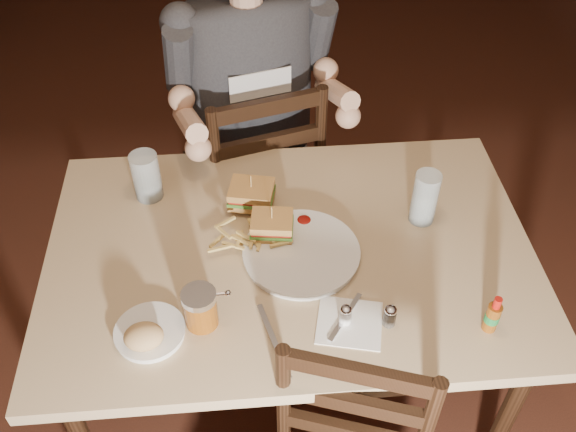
{
  "coord_description": "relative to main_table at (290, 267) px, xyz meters",
  "views": [
    {
      "loc": [
        -0.1,
        -1.38,
        2.07
      ],
      "look_at": [
        0.05,
        -0.15,
        0.85
      ],
      "focal_mm": 40.0,
      "sensor_mm": 36.0,
      "label": 1
    }
  ],
  "objects": [
    {
      "name": "main_table",
      "position": [
        0.0,
        0.0,
        0.0
      ],
      "size": [
        1.37,
        0.94,
        0.77
      ],
      "rotation": [
        0.0,
        0.0,
        -0.04
      ],
      "color": "tan",
      "rests_on": "ground"
    },
    {
      "name": "chair_far",
      "position": [
        -0.05,
        0.65,
        -0.22
      ],
      "size": [
        0.54,
        0.57,
        0.96
      ],
      "primitive_type": null,
      "rotation": [
        0.0,
        0.0,
        3.36
      ],
      "color": "black",
      "rests_on": "ground"
    },
    {
      "name": "diner",
      "position": [
        -0.04,
        0.6,
        0.29
      ],
      "size": [
        0.65,
        0.56,
        0.98
      ],
      "primitive_type": null,
      "rotation": [
        0.0,
        0.0,
        0.22
      ],
      "color": "#303236",
      "rests_on": "chair_far"
    },
    {
      "name": "dinner_plate",
      "position": [
        0.03,
        -0.03,
        0.08
      ],
      "size": [
        0.32,
        0.32,
        0.02
      ],
      "primitive_type": "cylinder",
      "rotation": [
        0.0,
        0.0,
        -0.04
      ],
      "color": "white",
      "rests_on": "main_table"
    },
    {
      "name": "sandwich_left",
      "position": [
        -0.09,
        0.18,
        0.14
      ],
      "size": [
        0.15,
        0.13,
        0.1
      ],
      "primitive_type": null,
      "rotation": [
        0.0,
        0.0,
        -0.25
      ],
      "color": "tan",
      "rests_on": "dinner_plate"
    },
    {
      "name": "sandwich_right",
      "position": [
        -0.04,
        0.05,
        0.14
      ],
      "size": [
        0.13,
        0.11,
        0.1
      ],
      "primitive_type": null,
      "rotation": [
        0.0,
        0.0,
        -0.17
      ],
      "color": "tan",
      "rests_on": "dinner_plate"
    },
    {
      "name": "fries_pile",
      "position": [
        -0.11,
        0.04,
        0.11
      ],
      "size": [
        0.25,
        0.18,
        0.04
      ],
      "primitive_type": null,
      "rotation": [
        0.0,
        0.0,
        -0.04
      ],
      "color": "#D5B25A",
      "rests_on": "dinner_plate"
    },
    {
      "name": "ketchup_dollop",
      "position": [
        0.05,
        0.09,
        0.09
      ],
      "size": [
        0.04,
        0.04,
        0.01
      ],
      "primitive_type": "ellipsoid",
      "rotation": [
        0.0,
        0.0,
        -0.04
      ],
      "color": "maroon",
      "rests_on": "dinner_plate"
    },
    {
      "name": "glass_left",
      "position": [
        -0.39,
        0.27,
        0.15
      ],
      "size": [
        0.09,
        0.09,
        0.15
      ],
      "primitive_type": "cylinder",
      "rotation": [
        0.0,
        0.0,
        -0.04
      ],
      "color": "silver",
      "rests_on": "main_table"
    },
    {
      "name": "glass_right",
      "position": [
        0.39,
        0.07,
        0.15
      ],
      "size": [
        0.08,
        0.08,
        0.16
      ],
      "primitive_type": "cylinder",
      "rotation": [
        0.0,
        0.0,
        -0.04
      ],
      "color": "silver",
      "rests_on": "main_table"
    },
    {
      "name": "hot_sauce",
      "position": [
        0.45,
        -0.32,
        0.13
      ],
      "size": [
        0.04,
        0.04,
        0.11
      ],
      "primitive_type": null,
      "rotation": [
        0.0,
        0.0,
        -0.04
      ],
      "color": "brown",
      "rests_on": "main_table"
    },
    {
      "name": "salt_shaker",
      "position": [
        0.1,
        -0.26,
        0.1
      ],
      "size": [
        0.03,
        0.03,
        0.06
      ],
      "primitive_type": null,
      "rotation": [
        0.0,
        0.0,
        -0.04
      ],
      "color": "white",
      "rests_on": "main_table"
    },
    {
      "name": "pepper_shaker",
      "position": [
        0.21,
        -0.28,
        0.1
      ],
      "size": [
        0.03,
        0.03,
        0.06
      ],
      "primitive_type": null,
      "rotation": [
        0.0,
        0.0,
        -0.04
      ],
      "color": "#38332D",
      "rests_on": "main_table"
    },
    {
      "name": "syrup_dispenser",
      "position": [
        -0.25,
        -0.21,
        0.13
      ],
      "size": [
        0.09,
        0.09,
        0.11
      ],
      "primitive_type": null,
      "rotation": [
        0.0,
        0.0,
        -0.04
      ],
      "color": "brown",
      "rests_on": "main_table"
    },
    {
      "name": "napkin",
      "position": [
        0.11,
        -0.26,
        0.07
      ],
      "size": [
        0.19,
        0.18,
        0.0
      ],
      "primitive_type": "cube",
      "rotation": [
        0.0,
        0.0,
        -0.27
      ],
      "color": "white",
      "rests_on": "main_table"
    },
    {
      "name": "knife",
      "position": [
        -0.08,
        -0.29,
        0.08
      ],
      "size": [
        0.06,
        0.22,
        0.01
      ],
      "primitive_type": "cube",
      "rotation": [
        0.0,
        0.0,
        0.22
      ],
      "color": "silver",
      "rests_on": "napkin"
    },
    {
      "name": "fork",
      "position": [
        0.11,
        -0.25,
        0.08
      ],
      "size": [
        0.11,
        0.14,
        0.01
      ],
      "primitive_type": "cube",
      "rotation": [
        0.0,
        0.0,
        -0.66
      ],
      "color": "silver",
      "rests_on": "napkin"
    },
    {
      "name": "side_plate",
      "position": [
        -0.37,
        -0.24,
        0.08
      ],
      "size": [
        0.18,
        0.18,
        0.01
      ],
      "primitive_type": "cylinder",
      "rotation": [
        0.0,
        0.0,
        -0.04
      ],
      "color": "white",
      "rests_on": "main_table"
    },
    {
      "name": "bread_roll",
      "position": [
        -0.38,
        -0.27,
        0.11
      ],
      "size": [
        0.1,
        0.08,
        0.06
      ],
      "primitive_type": "ellipsoid",
      "rotation": [
        0.0,
        0.0,
        -0.04
      ],
      "color": "tan",
      "rests_on": "side_plate"
    }
  ]
}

